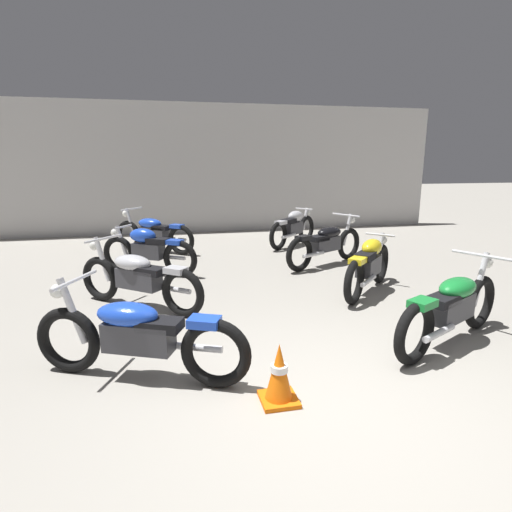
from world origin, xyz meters
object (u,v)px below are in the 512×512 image
(motorcycle_right_row_0, at_px, (452,306))
(motorcycle_left_row_1, at_px, (138,277))
(motorcycle_right_row_2, at_px, (326,243))
(traffic_cone, at_px, (279,374))
(motorcycle_right_row_1, at_px, (369,264))
(motorcycle_left_row_2, at_px, (148,250))
(motorcycle_right_row_3, at_px, (293,227))
(motorcycle_left_row_0, at_px, (137,335))
(motorcycle_left_row_3, at_px, (153,232))

(motorcycle_right_row_0, bearing_deg, motorcycle_left_row_1, 150.46)
(motorcycle_right_row_2, xyz_separation_m, traffic_cone, (-2.21, -4.46, -0.19))
(motorcycle_right_row_1, bearing_deg, motorcycle_right_row_2, 89.79)
(motorcycle_right_row_1, relative_size, motorcycle_right_row_2, 0.75)
(motorcycle_right_row_0, relative_size, traffic_cone, 3.68)
(motorcycle_right_row_0, distance_m, motorcycle_right_row_1, 1.95)
(motorcycle_left_row_2, distance_m, motorcycle_right_row_3, 3.90)
(motorcycle_left_row_0, xyz_separation_m, motorcycle_left_row_1, (-0.10, 2.04, 0.00))
(motorcycle_right_row_0, distance_m, motorcycle_right_row_3, 5.77)
(motorcycle_left_row_0, relative_size, traffic_cone, 3.76)
(motorcycle_left_row_3, xyz_separation_m, motorcycle_right_row_2, (3.37, -2.03, 0.00))
(motorcycle_left_row_3, xyz_separation_m, motorcycle_right_row_3, (3.33, -0.01, 0.01))
(motorcycle_left_row_0, height_order, motorcycle_left_row_2, motorcycle_left_row_0)
(motorcycle_left_row_0, relative_size, motorcycle_right_row_2, 1.03)
(motorcycle_right_row_0, height_order, traffic_cone, motorcycle_right_row_0)
(motorcycle_right_row_2, height_order, motorcycle_right_row_3, motorcycle_right_row_2)
(motorcycle_left_row_1, relative_size, motorcycle_left_row_3, 0.99)
(motorcycle_left_row_2, distance_m, motorcycle_right_row_1, 3.91)
(motorcycle_left_row_0, bearing_deg, motorcycle_right_row_0, 0.77)
(motorcycle_right_row_2, bearing_deg, motorcycle_right_row_3, 91.23)
(motorcycle_right_row_0, height_order, motorcycle_right_row_1, motorcycle_right_row_0)
(motorcycle_left_row_2, bearing_deg, motorcycle_right_row_1, -28.88)
(motorcycle_left_row_3, bearing_deg, motorcycle_right_row_3, -0.19)
(motorcycle_left_row_2, xyz_separation_m, motorcycle_left_row_3, (0.06, 1.94, -0.01))
(motorcycle_right_row_2, distance_m, motorcycle_right_row_3, 2.02)
(motorcycle_left_row_1, relative_size, motorcycle_right_row_2, 0.89)
(motorcycle_right_row_1, bearing_deg, motorcycle_right_row_0, -89.76)
(motorcycle_right_row_0, relative_size, motorcycle_right_row_1, 1.35)
(motorcycle_left_row_1, bearing_deg, traffic_cone, -64.30)
(motorcycle_right_row_0, xyz_separation_m, motorcycle_right_row_1, (-0.01, 1.95, 0.01))
(motorcycle_left_row_2, xyz_separation_m, motorcycle_right_row_1, (3.43, -1.89, 0.00))
(motorcycle_left_row_1, xyz_separation_m, motorcycle_left_row_2, (0.08, 1.85, 0.01))
(motorcycle_left_row_3, relative_size, motorcycle_right_row_0, 0.89)
(motorcycle_left_row_0, relative_size, motorcycle_right_row_0, 1.02)
(motorcycle_left_row_3, distance_m, motorcycle_right_row_1, 5.10)
(motorcycle_left_row_2, relative_size, motorcycle_left_row_3, 0.98)
(motorcycle_left_row_0, distance_m, motorcycle_left_row_2, 3.89)
(motorcycle_right_row_0, bearing_deg, motorcycle_right_row_2, 90.02)
(motorcycle_right_row_2, bearing_deg, motorcycle_right_row_1, -90.21)
(motorcycle_right_row_3, bearing_deg, motorcycle_left_row_0, -120.11)
(motorcycle_right_row_0, xyz_separation_m, traffic_cone, (-2.22, -0.71, -0.19))
(motorcycle_left_row_2, xyz_separation_m, motorcycle_right_row_3, (3.39, 1.93, 0.00))
(motorcycle_left_row_0, distance_m, motorcycle_right_row_0, 3.42)
(motorcycle_left_row_0, distance_m, traffic_cone, 1.38)
(motorcycle_left_row_2, relative_size, motorcycle_right_row_3, 1.11)
(traffic_cone, bearing_deg, motorcycle_right_row_1, 50.26)
(traffic_cone, bearing_deg, motorcycle_right_row_3, 71.46)
(motorcycle_right_row_0, xyz_separation_m, motorcycle_right_row_2, (-0.00, 3.75, 0.00))
(motorcycle_left_row_1, relative_size, motorcycle_right_row_3, 1.12)
(motorcycle_left_row_1, relative_size, motorcycle_right_row_1, 1.19)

